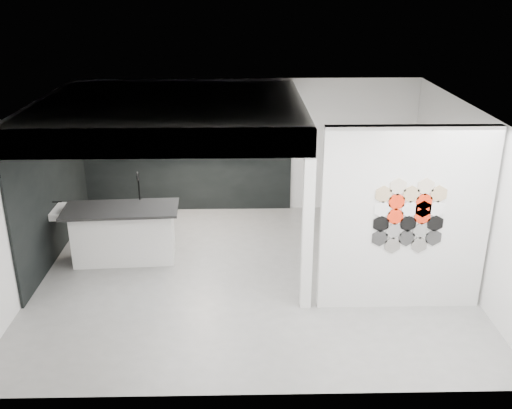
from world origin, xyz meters
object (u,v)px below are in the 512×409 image
object	(u,v)px
kitchen_island	(124,233)
glass_vase	(256,148)
partition_panel	(405,220)
utensil_cup	(145,150)
kettle	(250,148)
glass_bowl	(256,149)
stockpot	(149,148)
bottle_dark	(163,148)
wall_basin	(65,211)

from	to	relation	value
kitchen_island	glass_vase	xyz separation A→B (m)	(2.35, 2.28, 0.87)
partition_panel	glass_vase	bearing A→B (deg)	118.23
partition_panel	utensil_cup	distance (m)	5.83
kettle	glass_bowl	size ratio (longest dim) A/B	1.17
kitchen_island	kettle	xyz separation A→B (m)	(2.24, 2.28, 0.86)
partition_panel	stockpot	xyz separation A→B (m)	(-4.27, 3.87, -0.00)
bottle_dark	utensil_cup	xyz separation A→B (m)	(-0.38, 0.00, -0.03)
glass_bowl	wall_basin	bearing A→B (deg)	-148.65
partition_panel	stockpot	world-z (taller)	partition_panel
glass_bowl	bottle_dark	size ratio (longest dim) A/B	0.88
stockpot	utensil_cup	bearing A→B (deg)	180.00
bottle_dark	kettle	bearing A→B (deg)	0.00
utensil_cup	bottle_dark	bearing A→B (deg)	0.00
kitchen_island	utensil_cup	distance (m)	2.44
wall_basin	stockpot	size ratio (longest dim) A/B	3.21
stockpot	kettle	size ratio (longest dim) A/B	1.11
kettle	glass_bowl	distance (m)	0.12
kettle	wall_basin	bearing A→B (deg)	-141.18
partition_panel	utensil_cup	xyz separation A→B (m)	(-4.36, 3.87, -0.03)
glass_bowl	utensil_cup	distance (m)	2.29
glass_bowl	bottle_dark	world-z (taller)	bottle_dark
glass_vase	glass_bowl	bearing A→B (deg)	0.00
kettle	glass_bowl	world-z (taller)	kettle
kettle	utensil_cup	distance (m)	2.17
partition_panel	utensil_cup	world-z (taller)	partition_panel
utensil_cup	wall_basin	bearing A→B (deg)	-118.12
kettle	glass_vase	bearing A→B (deg)	6.60
stockpot	glass_bowl	world-z (taller)	stockpot
kitchen_island	utensil_cup	size ratio (longest dim) A/B	20.60
wall_basin	glass_bowl	bearing A→B (deg)	31.35
kettle	utensil_cup	size ratio (longest dim) A/B	1.75
kettle	bottle_dark	world-z (taller)	bottle_dark
wall_basin	bottle_dark	bearing A→B (deg)	54.31
partition_panel	glass_bowl	bearing A→B (deg)	118.23
wall_basin	kitchen_island	size ratio (longest dim) A/B	0.30
glass_vase	stockpot	bearing A→B (deg)	180.00
stockpot	kettle	world-z (taller)	stockpot
glass_vase	utensil_cup	bearing A→B (deg)	180.00
partition_panel	stockpot	bearing A→B (deg)	137.85
glass_vase	utensil_cup	distance (m)	2.29
wall_basin	kettle	bearing A→B (deg)	32.22
glass_bowl	utensil_cup	xyz separation A→B (m)	(-2.29, 0.00, -0.00)
glass_bowl	glass_vase	world-z (taller)	glass_vase
kettle	utensil_cup	world-z (taller)	kettle
stockpot	kettle	distance (m)	2.08
kettle	glass_bowl	bearing A→B (deg)	6.60
stockpot	glass_bowl	xyz separation A→B (m)	(2.20, 0.00, -0.02)
kitchen_island	bottle_dark	xyz separation A→B (m)	(0.44, 2.28, 0.87)
stockpot	kettle	xyz separation A→B (m)	(2.08, 0.00, -0.00)
utensil_cup	partition_panel	bearing A→B (deg)	-41.55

